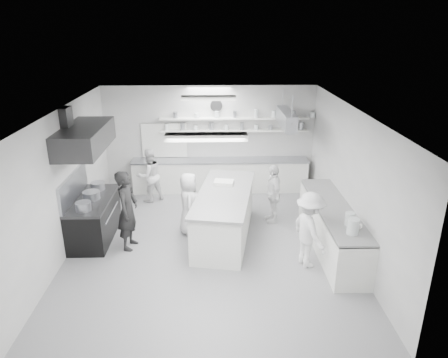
{
  "coord_description": "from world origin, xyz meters",
  "views": [
    {
      "loc": [
        0.11,
        -8.12,
        4.61
      ],
      "look_at": [
        0.34,
        0.6,
        1.33
      ],
      "focal_mm": 33.28,
      "sensor_mm": 36.0,
      "label": 1
    }
  ],
  "objects_px": {
    "stove": "(94,220)",
    "back_counter": "(220,175)",
    "cook_back": "(149,175)",
    "cook_stove": "(128,210)",
    "prep_island": "(224,215)",
    "right_counter": "(332,228)"
  },
  "relations": [
    {
      "from": "prep_island",
      "to": "cook_back",
      "type": "bearing_deg",
      "value": 143.12
    },
    {
      "from": "right_counter",
      "to": "cook_back",
      "type": "distance_m",
      "value": 5.06
    },
    {
      "from": "prep_island",
      "to": "cook_stove",
      "type": "relative_size",
      "value": 1.6
    },
    {
      "from": "right_counter",
      "to": "prep_island",
      "type": "xyz_separation_m",
      "value": [
        -2.31,
        0.6,
        0.05
      ]
    },
    {
      "from": "back_counter",
      "to": "prep_island",
      "type": "distance_m",
      "value": 2.8
    },
    {
      "from": "back_counter",
      "to": "prep_island",
      "type": "height_order",
      "value": "prep_island"
    },
    {
      "from": "stove",
      "to": "back_counter",
      "type": "height_order",
      "value": "back_counter"
    },
    {
      "from": "stove",
      "to": "cook_back",
      "type": "height_order",
      "value": "cook_back"
    },
    {
      "from": "back_counter",
      "to": "cook_stove",
      "type": "bearing_deg",
      "value": -122.02
    },
    {
      "from": "prep_island",
      "to": "back_counter",
      "type": "bearing_deg",
      "value": 100.5
    },
    {
      "from": "cook_back",
      "to": "cook_stove",
      "type": "bearing_deg",
      "value": 52.12
    },
    {
      "from": "cook_stove",
      "to": "cook_back",
      "type": "xyz_separation_m",
      "value": [
        0.1,
        2.53,
        -0.13
      ]
    },
    {
      "from": "back_counter",
      "to": "cook_stove",
      "type": "xyz_separation_m",
      "value": [
        -2.03,
        -3.25,
        0.42
      ]
    },
    {
      "from": "back_counter",
      "to": "stove",
      "type": "bearing_deg",
      "value": -136.01
    },
    {
      "from": "right_counter",
      "to": "stove",
      "type": "bearing_deg",
      "value": 173.48
    },
    {
      "from": "stove",
      "to": "back_counter",
      "type": "xyz_separation_m",
      "value": [
        2.9,
        2.8,
        0.01
      ]
    },
    {
      "from": "cook_stove",
      "to": "back_counter",
      "type": "bearing_deg",
      "value": -23.65
    },
    {
      "from": "stove",
      "to": "cook_back",
      "type": "distance_m",
      "value": 2.31
    },
    {
      "from": "stove",
      "to": "prep_island",
      "type": "xyz_separation_m",
      "value": [
        2.94,
        -0.0,
        0.07
      ]
    },
    {
      "from": "right_counter",
      "to": "cook_stove",
      "type": "xyz_separation_m",
      "value": [
        -4.38,
        0.15,
        0.41
      ]
    },
    {
      "from": "cook_stove",
      "to": "cook_back",
      "type": "bearing_deg",
      "value": 6.15
    },
    {
      "from": "right_counter",
      "to": "cook_stove",
      "type": "bearing_deg",
      "value": 178.03
    }
  ]
}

